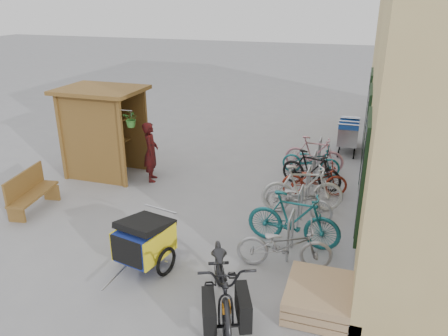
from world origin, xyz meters
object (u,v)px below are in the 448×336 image
(bike_1, at_px, (294,219))
(bike_2, at_px, (299,200))
(bike_4, at_px, (314,180))
(person_kiosk, at_px, (151,152))
(bench, at_px, (30,191))
(cargo_bike, at_px, (223,281))
(bike_6, at_px, (311,160))
(bike_7, at_px, (314,154))
(bike_3, at_px, (303,189))
(kiosk, at_px, (100,120))
(bike_0, at_px, (284,245))
(pallet_stack, at_px, (318,297))
(bike_5, at_px, (311,170))
(shopping_carts, at_px, (349,131))
(child_trailer, at_px, (144,240))

(bike_1, height_order, bike_2, bike_1)
(bike_2, relative_size, bike_4, 0.99)
(person_kiosk, bearing_deg, bench, 122.29)
(cargo_bike, relative_size, bike_6, 1.52)
(bike_2, distance_m, bike_7, 2.92)
(bench, height_order, bike_3, bike_3)
(bike_2, xyz_separation_m, bike_4, (0.19, 1.25, 0.00))
(bike_7, bearing_deg, bike_4, -169.72)
(kiosk, xyz_separation_m, bike_0, (5.54, -2.90, -1.10))
(pallet_stack, height_order, cargo_bike, cargo_bike)
(bike_1, xyz_separation_m, bike_5, (-0.03, 2.91, -0.07))
(kiosk, xyz_separation_m, shopping_carts, (6.28, 4.09, -0.91))
(bench, xyz_separation_m, cargo_bike, (5.29, -2.00, 0.12))
(kiosk, height_order, bike_4, kiosk)
(kiosk, bearing_deg, bike_3, -5.85)
(bike_1, bearing_deg, child_trailer, 126.94)
(bench, relative_size, cargo_bike, 0.63)
(kiosk, height_order, bike_7, kiosk)
(bike_0, bearing_deg, bike_4, -12.80)
(cargo_bike, distance_m, bike_1, 2.45)
(kiosk, height_order, bike_1, kiosk)
(bench, distance_m, bike_4, 6.70)
(kiosk, height_order, pallet_stack, kiosk)
(kiosk, relative_size, bike_5, 1.53)
(bike_0, bearing_deg, person_kiosk, 44.23)
(pallet_stack, height_order, child_trailer, child_trailer)
(bench, relative_size, child_trailer, 0.87)
(bench, distance_m, bike_7, 7.37)
(bike_3, bearing_deg, bike_2, 159.13)
(child_trailer, xyz_separation_m, cargo_bike, (1.75, -0.77, 0.04))
(shopping_carts, height_order, bike_4, shopping_carts)
(pallet_stack, xyz_separation_m, bike_7, (-0.82, 5.91, 0.29))
(bench, relative_size, bike_4, 0.95)
(bike_0, xyz_separation_m, bike_4, (0.14, 3.28, -0.03))
(bike_4, bearing_deg, child_trailer, 133.58)
(bench, bearing_deg, bike_7, 28.41)
(cargo_bike, bearing_deg, kiosk, 114.73)
(bike_1, height_order, bike_3, bike_1)
(bike_4, bearing_deg, bench, 100.54)
(bench, xyz_separation_m, shopping_carts, (6.68, 6.53, 0.17))
(bike_4, bearing_deg, bike_3, 155.89)
(bike_7, bearing_deg, child_trailer, 160.65)
(pallet_stack, height_order, bike_3, bike_3)
(child_trailer, xyz_separation_m, bike_4, (2.54, 4.04, -0.13))
(kiosk, height_order, shopping_carts, kiosk)
(shopping_carts, bearing_deg, bike_2, -99.01)
(kiosk, distance_m, person_kiosk, 1.62)
(cargo_bike, relative_size, bike_4, 1.51)
(bike_1, distance_m, bike_6, 3.80)
(pallet_stack, distance_m, bike_3, 3.41)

